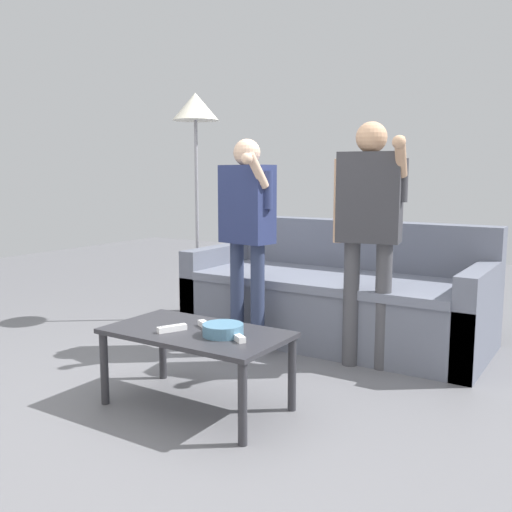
{
  "coord_description": "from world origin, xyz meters",
  "views": [
    {
      "loc": [
        1.69,
        -2.39,
        1.23
      ],
      "look_at": [
        -0.08,
        0.41,
        0.75
      ],
      "focal_mm": 40.06,
      "sensor_mm": 36.0,
      "label": 1
    }
  ],
  "objects_px": {
    "couch": "(337,299)",
    "coffee_table": "(196,340)",
    "game_remote_nunchuk": "(217,329)",
    "player_right": "(369,216)",
    "snack_bowl": "(223,330)",
    "game_remote_wand_far": "(237,337)",
    "floor_lamp": "(196,121)",
    "game_remote_wand_spare": "(172,328)",
    "player_left": "(247,220)",
    "game_remote_wand_near": "(206,325)"
  },
  "relations": [
    {
      "from": "couch",
      "to": "coffee_table",
      "type": "relative_size",
      "value": 2.29
    },
    {
      "from": "game_remote_nunchuk",
      "to": "player_right",
      "type": "relative_size",
      "value": 0.06
    },
    {
      "from": "snack_bowl",
      "to": "game_remote_wand_far",
      "type": "relative_size",
      "value": 1.43
    },
    {
      "from": "couch",
      "to": "coffee_table",
      "type": "bearing_deg",
      "value": -92.97
    },
    {
      "from": "snack_bowl",
      "to": "player_right",
      "type": "distance_m",
      "value": 1.26
    },
    {
      "from": "couch",
      "to": "game_remote_nunchuk",
      "type": "distance_m",
      "value": 1.59
    },
    {
      "from": "snack_bowl",
      "to": "floor_lamp",
      "type": "height_order",
      "value": "floor_lamp"
    },
    {
      "from": "floor_lamp",
      "to": "snack_bowl",
      "type": "bearing_deg",
      "value": -48.16
    },
    {
      "from": "snack_bowl",
      "to": "game_remote_wand_spare",
      "type": "xyz_separation_m",
      "value": [
        -0.27,
        -0.08,
        -0.01
      ]
    },
    {
      "from": "player_right",
      "to": "couch",
      "type": "bearing_deg",
      "value": 130.91
    },
    {
      "from": "game_remote_wand_far",
      "to": "couch",
      "type": "bearing_deg",
      "value": 96.74
    },
    {
      "from": "snack_bowl",
      "to": "player_left",
      "type": "xyz_separation_m",
      "value": [
        -0.48,
        0.95,
        0.47
      ]
    },
    {
      "from": "game_remote_wand_near",
      "to": "floor_lamp",
      "type": "bearing_deg",
      "value": 129.57
    },
    {
      "from": "player_right",
      "to": "game_remote_wand_near",
      "type": "height_order",
      "value": "player_right"
    },
    {
      "from": "game_remote_nunchuk",
      "to": "coffee_table",
      "type": "bearing_deg",
      "value": -177.24
    },
    {
      "from": "game_remote_nunchuk",
      "to": "couch",
      "type": "bearing_deg",
      "value": 91.72
    },
    {
      "from": "coffee_table",
      "to": "player_right",
      "type": "bearing_deg",
      "value": 64.65
    },
    {
      "from": "couch",
      "to": "player_right",
      "type": "distance_m",
      "value": 0.94
    },
    {
      "from": "couch",
      "to": "snack_bowl",
      "type": "relative_size",
      "value": 10.53
    },
    {
      "from": "snack_bowl",
      "to": "coffee_table",
      "type": "bearing_deg",
      "value": 179.56
    },
    {
      "from": "snack_bowl",
      "to": "player_right",
      "type": "xyz_separation_m",
      "value": [
        0.34,
        1.09,
        0.52
      ]
    },
    {
      "from": "coffee_table",
      "to": "player_right",
      "type": "distance_m",
      "value": 1.35
    },
    {
      "from": "game_remote_nunchuk",
      "to": "game_remote_wand_far",
      "type": "height_order",
      "value": "game_remote_nunchuk"
    },
    {
      "from": "floor_lamp",
      "to": "game_remote_wand_near",
      "type": "height_order",
      "value": "floor_lamp"
    },
    {
      "from": "couch",
      "to": "game_remote_wand_far",
      "type": "bearing_deg",
      "value": -83.26
    },
    {
      "from": "coffee_table",
      "to": "snack_bowl",
      "type": "xyz_separation_m",
      "value": [
        0.17,
        -0.0,
        0.08
      ]
    },
    {
      "from": "player_left",
      "to": "game_remote_wand_far",
      "type": "relative_size",
      "value": 10.03
    },
    {
      "from": "snack_bowl",
      "to": "game_remote_nunchuk",
      "type": "height_order",
      "value": "snack_bowl"
    },
    {
      "from": "coffee_table",
      "to": "floor_lamp",
      "type": "height_order",
      "value": "floor_lamp"
    },
    {
      "from": "snack_bowl",
      "to": "game_remote_wand_near",
      "type": "height_order",
      "value": "snack_bowl"
    },
    {
      "from": "snack_bowl",
      "to": "game_remote_nunchuk",
      "type": "bearing_deg",
      "value": 170.23
    },
    {
      "from": "couch",
      "to": "player_left",
      "type": "relative_size",
      "value": 1.5
    },
    {
      "from": "snack_bowl",
      "to": "game_remote_nunchuk",
      "type": "relative_size",
      "value": 2.37
    },
    {
      "from": "floor_lamp",
      "to": "game_remote_wand_far",
      "type": "height_order",
      "value": "floor_lamp"
    },
    {
      "from": "player_left",
      "to": "game_remote_wand_near",
      "type": "bearing_deg",
      "value": -69.95
    },
    {
      "from": "floor_lamp",
      "to": "game_remote_wand_spare",
      "type": "bearing_deg",
      "value": -55.86
    },
    {
      "from": "game_remote_wand_far",
      "to": "snack_bowl",
      "type": "bearing_deg",
      "value": 167.57
    },
    {
      "from": "game_remote_nunchuk",
      "to": "player_right",
      "type": "distance_m",
      "value": 1.27
    },
    {
      "from": "player_left",
      "to": "game_remote_wand_far",
      "type": "bearing_deg",
      "value": -59.25
    },
    {
      "from": "game_remote_wand_far",
      "to": "game_remote_wand_near",
      "type": "bearing_deg",
      "value": 161.17
    },
    {
      "from": "floor_lamp",
      "to": "game_remote_wand_spare",
      "type": "relative_size",
      "value": 11.97
    },
    {
      "from": "game_remote_wand_near",
      "to": "coffee_table",
      "type": "bearing_deg",
      "value": -104.63
    },
    {
      "from": "couch",
      "to": "coffee_table",
      "type": "xyz_separation_m",
      "value": [
        -0.08,
        -1.59,
        0.06
      ]
    },
    {
      "from": "coffee_table",
      "to": "snack_bowl",
      "type": "height_order",
      "value": "snack_bowl"
    },
    {
      "from": "coffee_table",
      "to": "snack_bowl",
      "type": "distance_m",
      "value": 0.19
    },
    {
      "from": "game_remote_nunchuk",
      "to": "player_right",
      "type": "bearing_deg",
      "value": 70.38
    },
    {
      "from": "game_remote_wand_spare",
      "to": "snack_bowl",
      "type": "bearing_deg",
      "value": 16.06
    },
    {
      "from": "snack_bowl",
      "to": "game_remote_wand_far",
      "type": "xyz_separation_m",
      "value": [
        0.1,
        -0.02,
        -0.01
      ]
    },
    {
      "from": "game_remote_nunchuk",
      "to": "snack_bowl",
      "type": "bearing_deg",
      "value": -9.77
    },
    {
      "from": "coffee_table",
      "to": "player_left",
      "type": "bearing_deg",
      "value": 107.88
    }
  ]
}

